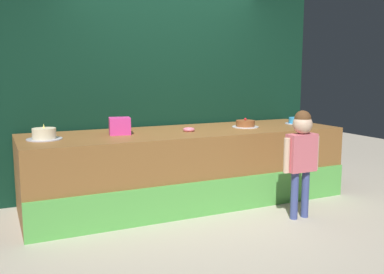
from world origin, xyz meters
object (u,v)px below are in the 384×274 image
object	(u,v)px
child_figure	(302,149)
cake_right	(296,121)
cake_center	(245,124)
donut	(189,130)
cake_left	(44,134)
pink_box	(120,126)

from	to	relation	value
child_figure	cake_right	size ratio (longest dim) A/B	4.03
cake_center	donut	bearing A→B (deg)	-177.03
donut	cake_right	xyz separation A→B (m)	(1.54, 0.05, 0.02)
donut	cake_left	bearing A→B (deg)	177.65
child_figure	donut	size ratio (longest dim) A/B	8.40
donut	child_figure	bearing A→B (deg)	-50.16
donut	cake_right	size ratio (longest dim) A/B	0.48
cake_left	cake_right	bearing A→B (deg)	-0.26
donut	cake_right	world-z (taller)	cake_right
cake_right	cake_left	bearing A→B (deg)	179.74
child_figure	donut	bearing A→B (deg)	129.84
pink_box	child_figure	bearing A→B (deg)	-33.75
cake_right	donut	bearing A→B (deg)	-178.16
pink_box	cake_right	world-z (taller)	pink_box
child_figure	pink_box	size ratio (longest dim) A/B	5.08
child_figure	cake_center	size ratio (longest dim) A/B	3.47
cake_left	pink_box	bearing A→B (deg)	1.89
cake_center	cake_left	bearing A→B (deg)	179.42
pink_box	cake_center	xyz separation A→B (m)	(1.54, -0.05, -0.05)
cake_left	cake_right	distance (m)	3.09
pink_box	donut	world-z (taller)	pink_box
child_figure	cake_left	distance (m)	2.57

